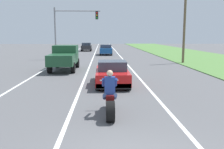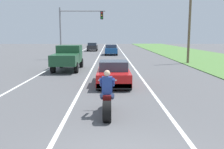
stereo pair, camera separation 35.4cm
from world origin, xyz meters
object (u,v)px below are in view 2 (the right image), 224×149
at_px(sports_car_red, 113,73).
at_px(distant_car_far_ahead, 111,50).
at_px(distant_car_further_ahead, 92,47).
at_px(pickup_truck_left_lane_dark_green, 68,56).
at_px(motorcycle_with_rider, 107,99).
at_px(traffic_light_mast_near, 75,25).

xyz_separation_m(sports_car_red, distant_car_far_ahead, (-0.03, 22.25, 0.14)).
height_order(distant_car_far_ahead, distant_car_further_ahead, same).
height_order(pickup_truck_left_lane_dark_green, distant_car_further_ahead, pickup_truck_left_lane_dark_green).
distance_m(sports_car_red, pickup_truck_left_lane_dark_green, 7.08).
bearing_deg(distant_car_further_ahead, pickup_truck_left_lane_dark_green, -90.51).
relative_size(sports_car_red, pickup_truck_left_lane_dark_green, 0.90).
bearing_deg(distant_car_far_ahead, motorcycle_with_rider, -90.56).
distance_m(sports_car_red, distant_car_far_ahead, 22.25).
relative_size(motorcycle_with_rider, traffic_light_mast_near, 0.37).
distance_m(pickup_truck_left_lane_dark_green, distant_car_far_ahead, 16.57).
distance_m(motorcycle_with_rider, traffic_light_mast_near, 22.17).
height_order(sports_car_red, traffic_light_mast_near, traffic_light_mast_near).
height_order(motorcycle_with_rider, traffic_light_mast_near, traffic_light_mast_near).
bearing_deg(traffic_light_mast_near, motorcycle_with_rider, -79.39).
relative_size(motorcycle_with_rider, pickup_truck_left_lane_dark_green, 0.46).
height_order(motorcycle_with_rider, sports_car_red, motorcycle_with_rider).
bearing_deg(sports_car_red, motorcycle_with_rider, -92.99).
height_order(sports_car_red, distant_car_far_ahead, distant_car_far_ahead).
height_order(sports_car_red, distant_car_further_ahead, distant_car_further_ahead).
bearing_deg(distant_car_further_ahead, traffic_light_mast_near, -93.46).
relative_size(motorcycle_with_rider, sports_car_red, 0.51).
bearing_deg(distant_car_far_ahead, distant_car_further_ahead, 109.73).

